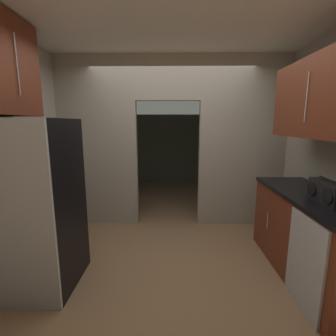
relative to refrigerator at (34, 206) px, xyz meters
name	(u,v)px	position (x,y,z in m)	size (l,w,h in m)	color
ground	(171,266)	(1.37, 0.32, -0.85)	(20.00, 20.00, 0.00)	#93704C
kitchen_overhead_slab	(172,29)	(1.37, 0.71, 1.86)	(4.01, 6.60, 0.06)	silver
kitchen_partition	(173,138)	(1.38, 1.62, 0.58)	(3.61, 0.12, 2.68)	#ADA899
adjoining_room_shell	(172,136)	(1.37, 3.63, 0.49)	(3.61, 2.95, 2.68)	gray
refrigerator	(34,206)	(0.00, 0.00, 0.00)	(0.77, 0.80, 1.70)	black
lower_cabinet_run	(310,236)	(2.86, 0.17, -0.39)	(0.63, 1.70, 0.93)	maroon
dishwasher	(305,264)	(2.55, -0.30, -0.42)	(0.02, 0.56, 0.87)	#B7BABC
upper_cabinet_counterside	(326,97)	(2.86, 0.17, 1.06)	(0.36, 1.53, 0.79)	maroon
boombox	(327,192)	(2.82, -0.08, 0.18)	(0.16, 0.41, 0.23)	black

